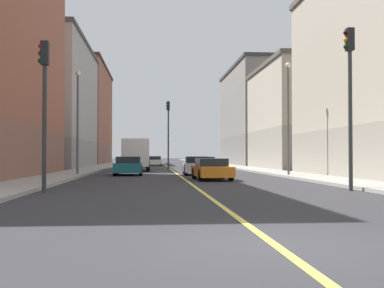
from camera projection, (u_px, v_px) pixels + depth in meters
The scene contains 20 objects.
ground_plane at pixel (274, 245), 7.50m from camera, with size 400.00×400.00×0.00m, color #302F34.
sidewalk_left at pixel (232, 166), 56.97m from camera, with size 2.73×168.00×0.15m, color #9E9B93.
sidewalk_right at pixel (102, 166), 55.65m from camera, with size 2.73×168.00×0.15m, color #9E9B93.
lane_center_stripe at pixel (168, 167), 56.31m from camera, with size 0.16×154.00×0.01m, color #E5D14C.
building_left_mid at pixel (320, 117), 47.84m from camera, with size 12.12×14.70×10.47m.
building_left_far at pixel (273, 117), 66.28m from camera, with size 12.12×20.49×13.53m.
building_right_midblock at pixel (33, 105), 52.41m from camera, with size 12.12×20.60×13.92m.
building_right_distant at pixel (68, 115), 74.93m from camera, with size 12.12×23.10×15.39m.
traffic_light_left_near at pixel (350, 86), 18.89m from camera, with size 0.40×0.32×6.48m.
traffic_light_right_near at pixel (44, 94), 17.86m from camera, with size 0.40×0.32×5.71m.
traffic_light_median_far at pixel (168, 126), 47.68m from camera, with size 0.40×0.32×6.81m.
street_lamp_left_near at pixel (288, 107), 30.89m from camera, with size 0.36×0.36×7.30m.
street_lamp_right_near at pixel (78, 111), 32.35m from camera, with size 0.36×0.36×7.04m.
car_teal at pixel (128, 166), 33.57m from camera, with size 1.99×4.48×1.31m.
car_white at pixel (155, 161), 63.28m from camera, with size 1.82×4.07×1.26m.
car_blue at pixel (206, 163), 48.47m from camera, with size 1.89×4.60×1.24m.
car_silver at pixel (196, 166), 34.06m from camera, with size 1.93×4.51×1.32m.
car_red at pixel (140, 160), 75.53m from camera, with size 1.87×4.08×1.22m.
car_orange at pixel (212, 169), 27.14m from camera, with size 2.02×4.38×1.22m.
box_truck at pixel (136, 154), 42.51m from camera, with size 2.40×6.61×2.80m.
Camera 1 is at (-1.94, -7.40, 1.42)m, focal length 44.47 mm.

